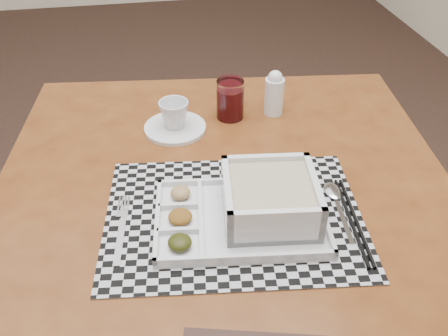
{
  "coord_description": "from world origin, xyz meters",
  "views": [
    {
      "loc": [
        0.53,
        -1.65,
        1.38
      ],
      "look_at": [
        0.66,
        -0.88,
        0.79
      ],
      "focal_mm": 40.0,
      "sensor_mm": 36.0,
      "label": 1
    }
  ],
  "objects_px": {
    "dining_table": "(225,209)",
    "cup": "(174,114)",
    "serving_tray": "(259,206)",
    "juice_glass": "(230,101)",
    "creamer_bottle": "(274,93)"
  },
  "relations": [
    {
      "from": "serving_tray",
      "to": "cup",
      "type": "bearing_deg",
      "value": 109.88
    },
    {
      "from": "cup",
      "to": "creamer_bottle",
      "type": "height_order",
      "value": "creamer_bottle"
    },
    {
      "from": "creamer_bottle",
      "to": "dining_table",
      "type": "bearing_deg",
      "value": -123.42
    },
    {
      "from": "serving_tray",
      "to": "juice_glass",
      "type": "bearing_deg",
      "value": 87.49
    },
    {
      "from": "creamer_bottle",
      "to": "serving_tray",
      "type": "bearing_deg",
      "value": -108.55
    },
    {
      "from": "serving_tray",
      "to": "juice_glass",
      "type": "height_order",
      "value": "juice_glass"
    },
    {
      "from": "dining_table",
      "to": "cup",
      "type": "bearing_deg",
      "value": 109.88
    },
    {
      "from": "cup",
      "to": "juice_glass",
      "type": "xyz_separation_m",
      "value": [
        0.14,
        0.04,
        0.0
      ]
    },
    {
      "from": "dining_table",
      "to": "serving_tray",
      "type": "height_order",
      "value": "serving_tray"
    },
    {
      "from": "dining_table",
      "to": "juice_glass",
      "type": "distance_m",
      "value": 0.29
    },
    {
      "from": "dining_table",
      "to": "cup",
      "type": "xyz_separation_m",
      "value": [
        -0.08,
        0.23,
        0.12
      ]
    },
    {
      "from": "serving_tray",
      "to": "creamer_bottle",
      "type": "bearing_deg",
      "value": 71.45
    },
    {
      "from": "dining_table",
      "to": "serving_tray",
      "type": "relative_size",
      "value": 3.11
    },
    {
      "from": "dining_table",
      "to": "creamer_bottle",
      "type": "height_order",
      "value": "creamer_bottle"
    },
    {
      "from": "juice_glass",
      "to": "creamer_bottle",
      "type": "bearing_deg",
      "value": 0.0
    }
  ]
}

